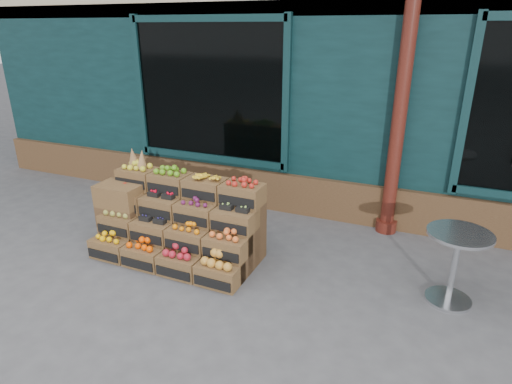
% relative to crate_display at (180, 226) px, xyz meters
% --- Properties ---
extents(ground, '(60.00, 60.00, 0.00)m').
position_rel_crate_display_xyz_m(ground, '(1.08, -0.39, -0.38)').
color(ground, '#4B4B4E').
rests_on(ground, ground).
extents(shop_facade, '(12.00, 6.24, 4.80)m').
position_rel_crate_display_xyz_m(shop_facade, '(1.08, 4.72, 2.01)').
color(shop_facade, black).
rests_on(shop_facade, ground).
extents(crate_display, '(1.99, 0.99, 1.24)m').
position_rel_crate_display_xyz_m(crate_display, '(0.00, 0.00, 0.00)').
color(crate_display, brown).
rests_on(crate_display, ground).
extents(spare_crates, '(0.56, 0.39, 0.83)m').
position_rel_crate_display_xyz_m(spare_crates, '(-0.81, -0.07, 0.03)').
color(spare_crates, brown).
rests_on(spare_crates, ground).
extents(bistro_table, '(0.63, 0.63, 0.79)m').
position_rel_crate_display_xyz_m(bistro_table, '(3.09, 0.23, 0.11)').
color(bistro_table, silver).
rests_on(bistro_table, ground).
extents(shopkeeper, '(0.79, 0.68, 1.84)m').
position_rel_crate_display_xyz_m(shopkeeper, '(-0.67, 2.22, 0.54)').
color(shopkeeper, '#185730').
rests_on(shopkeeper, ground).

